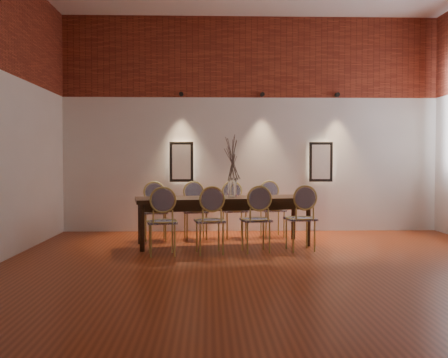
{
  "coord_description": "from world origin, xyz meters",
  "views": [
    {
      "loc": [
        -0.8,
        -6.29,
        1.32
      ],
      "look_at": [
        -0.57,
        1.48,
        1.05
      ],
      "focal_mm": 42.0,
      "sensor_mm": 36.0,
      "label": 1
    }
  ],
  "objects_px": {
    "chair_near_d": "(300,219)",
    "vase": "(232,188)",
    "chair_far_b": "(195,211)",
    "book": "(215,196)",
    "chair_near_c": "(256,220)",
    "bowl": "(212,192)",
    "chair_far_a": "(155,212)",
    "chair_far_c": "(234,210)",
    "dining_table": "(223,221)",
    "chair_near_b": "(210,221)",
    "chair_near_a": "(162,222)",
    "chair_far_d": "(272,210)"
  },
  "relations": [
    {
      "from": "chair_near_a",
      "to": "chair_far_c",
      "type": "bearing_deg",
      "value": 46.58
    },
    {
      "from": "chair_near_d",
      "to": "vase",
      "type": "distance_m",
      "value": 1.21
    },
    {
      "from": "chair_near_a",
      "to": "chair_near_d",
      "type": "xyz_separation_m",
      "value": [
        2.0,
        0.34,
        0.0
      ]
    },
    {
      "from": "dining_table",
      "to": "chair_far_a",
      "type": "height_order",
      "value": "chair_far_a"
    },
    {
      "from": "chair_near_b",
      "to": "vase",
      "type": "distance_m",
      "value": 0.96
    },
    {
      "from": "chair_far_a",
      "to": "chair_far_b",
      "type": "relative_size",
      "value": 1.0
    },
    {
      "from": "chair_far_c",
      "to": "chair_far_d",
      "type": "distance_m",
      "value": 0.68
    },
    {
      "from": "chair_near_d",
      "to": "chair_far_a",
      "type": "relative_size",
      "value": 1.0
    },
    {
      "from": "dining_table",
      "to": "chair_far_c",
      "type": "height_order",
      "value": "chair_far_c"
    },
    {
      "from": "vase",
      "to": "chair_near_b",
      "type": "bearing_deg",
      "value": -114.45
    },
    {
      "from": "chair_far_a",
      "to": "dining_table",
      "type": "bearing_deg",
      "value": 144.84
    },
    {
      "from": "chair_near_a",
      "to": "chair_near_b",
      "type": "bearing_deg",
      "value": -0.0
    },
    {
      "from": "chair_far_a",
      "to": "chair_far_b",
      "type": "xyz_separation_m",
      "value": [
        0.67,
        0.11,
        0.0
      ]
    },
    {
      "from": "chair_near_b",
      "to": "bowl",
      "type": "height_order",
      "value": "chair_near_b"
    },
    {
      "from": "chair_near_d",
      "to": "bowl",
      "type": "relative_size",
      "value": 3.92
    },
    {
      "from": "chair_far_c",
      "to": "chair_near_c",
      "type": "bearing_deg",
      "value": 90.0
    },
    {
      "from": "chair_near_d",
      "to": "chair_far_b",
      "type": "relative_size",
      "value": 1.0
    },
    {
      "from": "dining_table",
      "to": "chair_near_d",
      "type": "xyz_separation_m",
      "value": [
        1.12,
        -0.54,
        0.09
      ]
    },
    {
      "from": "dining_table",
      "to": "chair_near_d",
      "type": "bearing_deg",
      "value": -35.16
    },
    {
      "from": "chair_far_b",
      "to": "chair_far_d",
      "type": "distance_m",
      "value": 1.35
    },
    {
      "from": "chair_far_a",
      "to": "book",
      "type": "bearing_deg",
      "value": 150.1
    },
    {
      "from": "chair_near_b",
      "to": "chair_far_c",
      "type": "height_order",
      "value": "same"
    },
    {
      "from": "dining_table",
      "to": "chair_far_c",
      "type": "bearing_deg",
      "value": 64.68
    },
    {
      "from": "chair_near_d",
      "to": "chair_far_a",
      "type": "distance_m",
      "value": 2.48
    },
    {
      "from": "chair_near_d",
      "to": "chair_near_c",
      "type": "bearing_deg",
      "value": -180.0
    },
    {
      "from": "chair_near_a",
      "to": "vase",
      "type": "bearing_deg",
      "value": 31.65
    },
    {
      "from": "dining_table",
      "to": "chair_near_b",
      "type": "xyz_separation_m",
      "value": [
        -0.21,
        -0.76,
        0.09
      ]
    },
    {
      "from": "vase",
      "to": "book",
      "type": "xyz_separation_m",
      "value": [
        -0.27,
        0.14,
        -0.14
      ]
    },
    {
      "from": "chair_near_d",
      "to": "chair_far_d",
      "type": "height_order",
      "value": "same"
    },
    {
      "from": "chair_near_a",
      "to": "chair_far_b",
      "type": "height_order",
      "value": "same"
    },
    {
      "from": "chair_far_b",
      "to": "vase",
      "type": "bearing_deg",
      "value": 124.04
    },
    {
      "from": "dining_table",
      "to": "chair_near_a",
      "type": "bearing_deg",
      "value": -144.84
    },
    {
      "from": "chair_near_b",
      "to": "chair_far_a",
      "type": "distance_m",
      "value": 1.58
    },
    {
      "from": "chair_near_c",
      "to": "chair_far_d",
      "type": "relative_size",
      "value": 1.0
    },
    {
      "from": "chair_far_a",
      "to": "bowl",
      "type": "distance_m",
      "value": 1.19
    },
    {
      "from": "chair_far_b",
      "to": "chair_near_a",
      "type": "bearing_deg",
      "value": 64.68
    },
    {
      "from": "chair_far_b",
      "to": "vase",
      "type": "height_order",
      "value": "vase"
    },
    {
      "from": "chair_near_a",
      "to": "chair_far_b",
      "type": "distance_m",
      "value": 1.58
    },
    {
      "from": "chair_far_b",
      "to": "chair_far_c",
      "type": "height_order",
      "value": "same"
    },
    {
      "from": "chair_far_b",
      "to": "book",
      "type": "relative_size",
      "value": 3.62
    },
    {
      "from": "vase",
      "to": "bowl",
      "type": "bearing_deg",
      "value": -161.79
    },
    {
      "from": "dining_table",
      "to": "chair_near_c",
      "type": "xyz_separation_m",
      "value": [
        0.45,
        -0.65,
        0.09
      ]
    },
    {
      "from": "chair_near_a",
      "to": "chair_far_d",
      "type": "distance_m",
      "value": 2.48
    },
    {
      "from": "chair_near_b",
      "to": "chair_far_a",
      "type": "relative_size",
      "value": 1.0
    },
    {
      "from": "dining_table",
      "to": "chair_far_b",
      "type": "distance_m",
      "value": 0.8
    },
    {
      "from": "chair_near_d",
      "to": "vase",
      "type": "relative_size",
      "value": 3.13
    },
    {
      "from": "dining_table",
      "to": "chair_near_b",
      "type": "distance_m",
      "value": 0.8
    },
    {
      "from": "chair_near_b",
      "to": "chair_near_d",
      "type": "distance_m",
      "value": 1.35
    },
    {
      "from": "chair_near_b",
      "to": "chair_near_d",
      "type": "xyz_separation_m",
      "value": [
        1.33,
        0.23,
        0.0
      ]
    },
    {
      "from": "chair_far_c",
      "to": "chair_far_a",
      "type": "bearing_deg",
      "value": -0.0
    }
  ]
}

